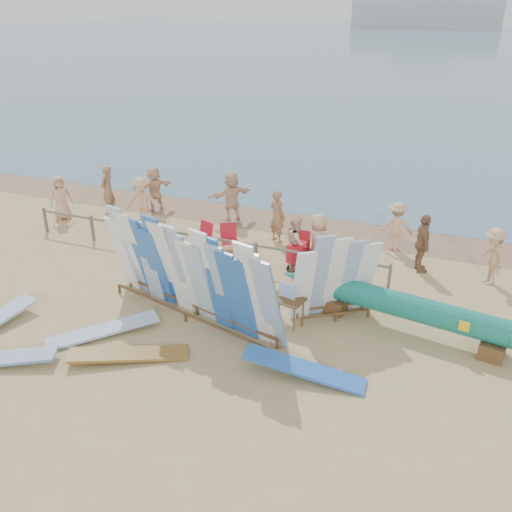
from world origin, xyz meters
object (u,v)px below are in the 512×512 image
at_px(vendor_table, 287,310).
at_px(flat_board_c, 130,358).
at_px(beach_chair_left, 202,241).
at_px(beachgoer_10, 423,244).
at_px(main_surfboard_rack, 189,276).
at_px(flat_board_b, 104,334).
at_px(beachgoer_11, 154,189).
at_px(side_surfboard_rack, 335,280).
at_px(beachgoer_7, 277,216).
at_px(beachgoer_3, 142,202).
at_px(stroller, 298,254).
at_px(beachgoer_6, 317,241).
at_px(beachgoer_extra_0, 493,256).
at_px(flat_board_d, 304,377).
at_px(beachgoer_8, 297,242).
at_px(beachgoer_9, 397,226).
at_px(beachgoer_1, 108,190).
at_px(beach_chair_right, 229,242).
at_px(beachgoer_0, 61,198).
at_px(outrigger_canoe, 411,309).
at_px(beachgoer_5, 232,197).

height_order(vendor_table, flat_board_c, vendor_table).
bearing_deg(flat_board_c, vendor_table, -75.02).
height_order(beach_chair_left, beachgoer_10, beachgoer_10).
relative_size(main_surfboard_rack, flat_board_b, 2.03).
bearing_deg(beachgoer_11, side_surfboard_rack, 89.63).
bearing_deg(beachgoer_7, beachgoer_3, 33.63).
relative_size(stroller, beachgoer_6, 0.65).
bearing_deg(vendor_table, beachgoer_extra_0, 54.07).
relative_size(flat_board_d, beachgoer_7, 1.48).
distance_m(flat_board_b, beachgoer_6, 6.78).
height_order(beach_chair_left, beachgoer_8, beachgoer_8).
distance_m(main_surfboard_rack, beachgoer_6, 4.62).
height_order(beach_chair_left, beachgoer_11, beachgoer_11).
xyz_separation_m(beachgoer_9, beachgoer_1, (-10.74, -0.69, 0.13)).
bearing_deg(vendor_table, stroller, 114.79).
xyz_separation_m(beachgoer_3, beachgoer_6, (6.86, -1.06, -0.03)).
height_order(vendor_table, beachgoer_7, beachgoer_7).
relative_size(beach_chair_right, stroller, 0.76).
bearing_deg(beachgoer_3, beachgoer_1, 147.78).
xyz_separation_m(side_surfboard_rack, flat_board_b, (-5.04, -2.85, -1.11)).
height_order(beachgoer_10, beachgoer_1, beachgoer_1).
relative_size(side_surfboard_rack, beachgoer_1, 1.31).
bearing_deg(flat_board_b, flat_board_d, 46.07).
bearing_deg(vendor_table, beachgoer_7, 124.68).
height_order(beachgoer_0, beachgoer_8, beachgoer_0).
bearing_deg(flat_board_b, beachgoer_6, 99.02).
xyz_separation_m(main_surfboard_rack, vendor_table, (2.34, 0.71, -0.86)).
bearing_deg(beachgoer_11, beachgoer_7, 109.98).
height_order(stroller, beachgoer_1, beachgoer_1).
bearing_deg(beachgoer_3, beachgoer_0, 174.49).
bearing_deg(beachgoer_0, flat_board_b, -93.86).
bearing_deg(beachgoer_10, stroller, 88.92).
bearing_deg(outrigger_canoe, beachgoer_8, 156.62).
height_order(vendor_table, beachgoer_10, beachgoer_10).
bearing_deg(main_surfboard_rack, outrigger_canoe, 30.20).
xyz_separation_m(beachgoer_9, beachgoer_8, (-2.60, -2.51, 0.02)).
distance_m(beachgoer_11, beachgoer_6, 7.72).
height_order(beach_chair_right, beachgoer_9, beachgoer_9).
relative_size(flat_board_d, stroller, 2.41).
relative_size(beachgoer_10, beachgoer_8, 1.09).
distance_m(stroller, beachgoer_1, 8.43).
relative_size(beachgoer_5, beachgoer_extra_0, 1.10).
bearing_deg(beach_chair_left, beachgoer_1, -177.12).
distance_m(main_surfboard_rack, beachgoer_extra_0, 8.64).
distance_m(beachgoer_7, beachgoer_6, 2.34).
height_order(beachgoer_3, beachgoer_10, beachgoer_10).
bearing_deg(beachgoer_0, beachgoer_5, -29.53).
bearing_deg(beachgoer_10, beachgoer_extra_0, -111.16).
xyz_separation_m(flat_board_b, stroller, (3.31, 5.30, 0.45)).
height_order(beachgoer_9, beachgoer_8, beachgoer_8).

